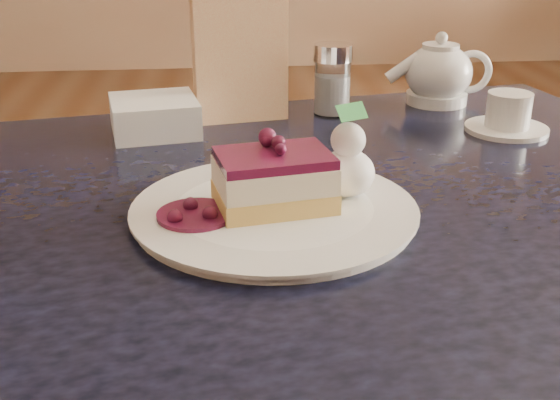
{
  "coord_description": "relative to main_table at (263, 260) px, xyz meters",
  "views": [
    {
      "loc": [
        -0.25,
        -0.4,
        1.17
      ],
      "look_at": [
        -0.19,
        0.28,
        0.88
      ],
      "focal_mm": 45.0,
      "sensor_mm": 36.0,
      "label": 1
    }
  ],
  "objects": [
    {
      "name": "main_table",
      "position": [
        0.0,
        0.0,
        0.0
      ],
      "size": [
        1.46,
        1.1,
        0.83
      ],
      "rotation": [
        0.0,
        0.0,
        0.17
      ],
      "color": "black",
      "rests_on": "ground"
    },
    {
      "name": "sugar_shaker",
      "position": [
        0.15,
        0.37,
        0.15
      ],
      "size": [
        0.07,
        0.07,
        0.12
      ],
      "color": "white",
      "rests_on": "main_table"
    },
    {
      "name": "tea_set",
      "position": [
        0.36,
        0.38,
        0.13
      ],
      "size": [
        0.24,
        0.31,
        0.12
      ],
      "color": "white",
      "rests_on": "main_table"
    },
    {
      "name": "whipped_cream",
      "position": [
        0.1,
        -0.03,
        0.13
      ],
      "size": [
        0.07,
        0.07,
        0.06
      ],
      "color": "white",
      "rests_on": "dessert_plate"
    },
    {
      "name": "cheesecake_slice",
      "position": [
        0.01,
        -0.05,
        0.13
      ],
      "size": [
        0.15,
        0.12,
        0.07
      ],
      "rotation": [
        0.0,
        0.0,
        0.17
      ],
      "color": "#EBB262",
      "rests_on": "dessert_plate"
    },
    {
      "name": "napkin_stack",
      "position": [
        -0.15,
        0.29,
        0.11
      ],
      "size": [
        0.15,
        0.15,
        0.06
      ],
      "primitive_type": "cube",
      "rotation": [
        0.0,
        0.0,
        0.17
      ],
      "color": "white",
      "rests_on": "main_table"
    },
    {
      "name": "menu_card",
      "position": [
        -0.01,
        0.35,
        0.21
      ],
      "size": [
        0.16,
        0.06,
        0.24
      ],
      "primitive_type": "cube",
      "rotation": [
        0.0,
        0.0,
        0.17
      ],
      "color": "#FFE9AE",
      "rests_on": "main_table"
    },
    {
      "name": "dessert_plate",
      "position": [
        0.01,
        -0.05,
        0.09
      ],
      "size": [
        0.33,
        0.33,
        0.01
      ],
      "primitive_type": "cylinder",
      "color": "white",
      "rests_on": "main_table"
    },
    {
      "name": "berry_sauce",
      "position": [
        -0.08,
        -0.08,
        0.1
      ],
      "size": [
        0.09,
        0.09,
        0.01
      ],
      "primitive_type": "cylinder",
      "color": "#4B0831",
      "rests_on": "dessert_plate"
    }
  ]
}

